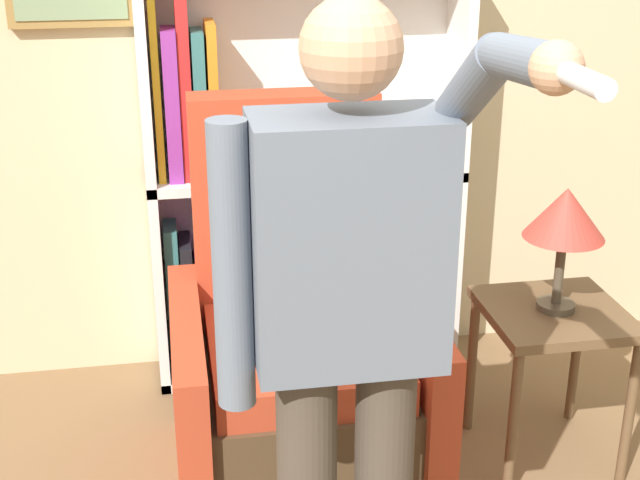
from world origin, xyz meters
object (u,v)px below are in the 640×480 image
Objects in this scene: armchair at (298,370)px; side_table at (552,333)px; person_standing at (347,324)px; bookcase at (268,187)px; table_lamp at (565,217)px.

side_table is at bearing -4.98° from armchair.
person_standing is at bearing -90.60° from armchair.
bookcase is 0.86m from armchair.
person_standing is 1.21m from table_lamp.
table_lamp is at bearing -4.98° from armchair.
side_table is (0.91, 0.79, -0.52)m from person_standing.
table_lamp is (0.90, -0.08, 0.54)m from armchair.
bookcase is at bearing 89.86° from person_standing.
armchair reaches higher than table_lamp.
bookcase is 1.22m from table_lamp.
armchair is 1.07m from person_standing.
bookcase is at bearing 90.40° from armchair.
side_table is at bearing 41.24° from person_standing.
armchair is at bearing 175.02° from table_lamp.
armchair is 2.20× the size of side_table.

